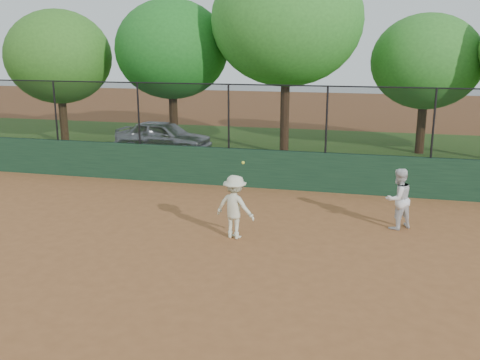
% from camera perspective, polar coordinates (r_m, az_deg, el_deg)
% --- Properties ---
extents(ground, '(80.00, 80.00, 0.00)m').
position_cam_1_polar(ground, '(11.45, -6.61, -8.27)').
color(ground, '#94582F').
rests_on(ground, ground).
extents(back_wall, '(26.00, 0.20, 1.20)m').
position_cam_1_polar(back_wall, '(16.75, 0.46, 1.31)').
color(back_wall, '#1C3D26').
rests_on(back_wall, ground).
extents(grass_strip, '(36.00, 12.00, 0.01)m').
position_cam_1_polar(grass_strip, '(22.62, 3.99, 3.17)').
color(grass_strip, '#2B5019').
rests_on(grass_strip, ground).
extents(parked_car, '(4.09, 1.90, 1.35)m').
position_cam_1_polar(parked_car, '(22.15, -8.17, 4.59)').
color(parked_car, '#9FA2A8').
rests_on(parked_car, ground).
extents(player_second, '(0.92, 0.90, 1.50)m').
position_cam_1_polar(player_second, '(13.45, 16.51, -1.93)').
color(player_second, white).
rests_on(player_second, ground).
extents(player_main, '(1.07, 0.78, 1.89)m').
position_cam_1_polar(player_main, '(12.28, -0.56, -2.88)').
color(player_main, beige).
rests_on(player_main, ground).
extents(fence_assembly, '(26.00, 0.06, 2.00)m').
position_cam_1_polar(fence_assembly, '(16.46, 0.37, 6.87)').
color(fence_assembly, black).
rests_on(fence_assembly, back_wall).
extents(tree_0, '(4.65, 4.23, 5.83)m').
position_cam_1_polar(tree_0, '(25.03, -18.80, 12.31)').
color(tree_0, '#442E18').
rests_on(tree_0, ground).
extents(tree_1, '(4.78, 4.35, 6.21)m').
position_cam_1_polar(tree_1, '(23.18, -7.32, 13.64)').
color(tree_1, '#3C2714').
rests_on(tree_1, ground).
extents(tree_2, '(5.88, 5.34, 7.79)m').
position_cam_1_polar(tree_2, '(21.54, 5.00, 16.61)').
color(tree_2, '#452A18').
rests_on(tree_2, ground).
extents(tree_3, '(4.33, 3.94, 5.56)m').
position_cam_1_polar(tree_3, '(22.82, 19.28, 11.81)').
color(tree_3, '#3C2514').
rests_on(tree_3, ground).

